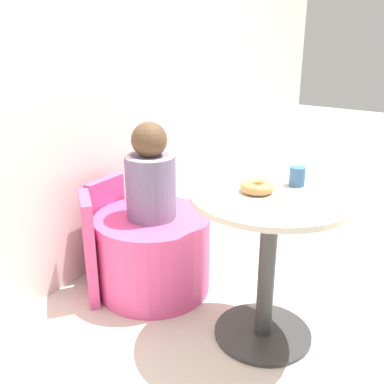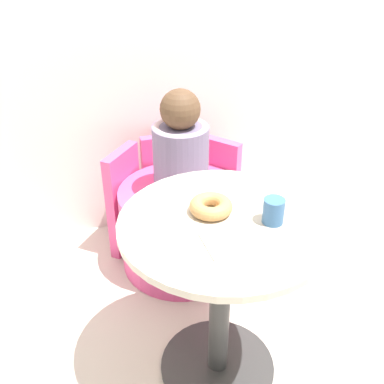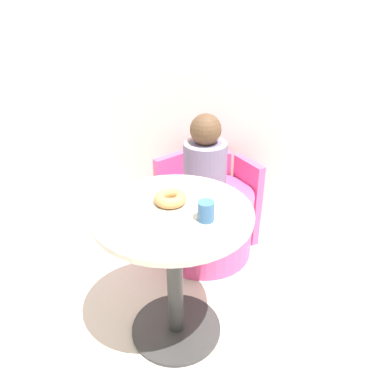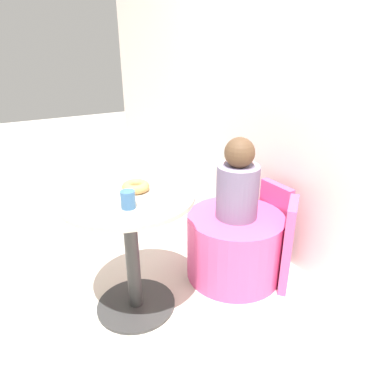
{
  "view_description": "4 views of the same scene",
  "coord_description": "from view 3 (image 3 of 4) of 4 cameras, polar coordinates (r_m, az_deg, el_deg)",
  "views": [
    {
      "loc": [
        -1.68,
        -0.64,
        1.33
      ],
      "look_at": [
        -0.09,
        0.42,
        0.62
      ],
      "focal_mm": 42.0,
      "sensor_mm": 36.0,
      "label": 1
    },
    {
      "loc": [
        -0.5,
        -1.04,
        1.49
      ],
      "look_at": [
        -0.11,
        0.31,
        0.64
      ],
      "focal_mm": 42.0,
      "sensor_mm": 36.0,
      "label": 2
    },
    {
      "loc": [
        0.22,
        -1.24,
        1.49
      ],
      "look_at": [
        -0.06,
        0.33,
        0.62
      ],
      "focal_mm": 35.0,
      "sensor_mm": 36.0,
      "label": 3
    },
    {
      "loc": [
        1.39,
        -0.48,
        1.37
      ],
      "look_at": [
        -0.06,
        0.39,
        0.64
      ],
      "focal_mm": 32.0,
      "sensor_mm": 36.0,
      "label": 4
    }
  ],
  "objects": [
    {
      "name": "booth_backrest",
      "position": [
        2.51,
        2.7,
        -0.33
      ],
      "size": [
        0.7,
        0.25,
        0.56
      ],
      "color": "#E54C8C",
      "rests_on": "ground_plane"
    },
    {
      "name": "paper_napkin",
      "position": [
        1.45,
        -4.91,
        -4.84
      ],
      "size": [
        0.14,
        0.14,
        0.01
      ],
      "color": "white",
      "rests_on": "round_table"
    },
    {
      "name": "ground_plane",
      "position": [
        1.95,
        0.06,
        -21.19
      ],
      "size": [
        12.0,
        12.0,
        0.0
      ],
      "primitive_type": "plane",
      "color": "beige"
    },
    {
      "name": "cup",
      "position": [
        1.45,
        2.14,
        -2.92
      ],
      "size": [
        0.07,
        0.07,
        0.08
      ],
      "color": "#386699",
      "rests_on": "round_table"
    },
    {
      "name": "child_figure",
      "position": [
        2.13,
        2.01,
        4.91
      ],
      "size": [
        0.25,
        0.25,
        0.49
      ],
      "color": "slate",
      "rests_on": "tub_chair"
    },
    {
      "name": "round_table",
      "position": [
        1.65,
        -2.74,
        -8.94
      ],
      "size": [
        0.67,
        0.67,
        0.69
      ],
      "color": "#333333",
      "rests_on": "ground_plane"
    },
    {
      "name": "donut",
      "position": [
        1.57,
        -3.33,
        -0.95
      ],
      "size": [
        0.14,
        0.14,
        0.05
      ],
      "color": "tan",
      "rests_on": "round_table"
    },
    {
      "name": "tub_chair",
      "position": [
        2.33,
        1.83,
        -4.71
      ],
      "size": [
        0.6,
        0.6,
        0.42
      ],
      "color": "#E54C8C",
      "rests_on": "ground_plane"
    },
    {
      "name": "back_wall",
      "position": [
        2.4,
        5.22,
        21.56
      ],
      "size": [
        6.0,
        0.06,
        2.4
      ],
      "color": "silver",
      "rests_on": "ground_plane"
    }
  ]
}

